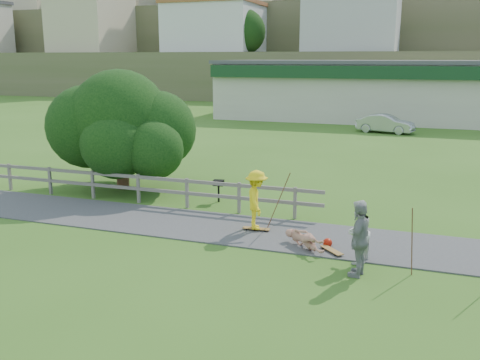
% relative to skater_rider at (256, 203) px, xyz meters
% --- Properties ---
extents(ground, '(260.00, 260.00, 0.00)m').
position_rel_skater_rider_xyz_m(ground, '(-1.19, -1.58, -0.93)').
color(ground, '#35601B').
rests_on(ground, ground).
extents(path, '(34.00, 3.00, 0.04)m').
position_rel_skater_rider_xyz_m(path, '(-1.19, -0.08, -0.91)').
color(path, '#353537').
rests_on(path, ground).
extents(fence, '(15.05, 0.10, 1.10)m').
position_rel_skater_rider_xyz_m(fence, '(-5.81, 1.72, -0.21)').
color(fence, '#615E55').
rests_on(fence, ground).
extents(strip_mall, '(32.50, 10.75, 5.10)m').
position_rel_skater_rider_xyz_m(strip_mall, '(2.81, 33.36, 1.65)').
color(strip_mall, '#BAB5A4').
rests_on(strip_mall, ground).
extents(hillside, '(220.00, 67.00, 47.50)m').
position_rel_skater_rider_xyz_m(hillside, '(-1.19, 89.73, 13.49)').
color(hillside, '#505834').
rests_on(hillside, ground).
extents(skater_rider, '(1.08, 1.37, 1.85)m').
position_rel_skater_rider_xyz_m(skater_rider, '(0.00, 0.00, 0.00)').
color(skater_rider, yellow).
rests_on(skater_rider, ground).
extents(skater_fallen, '(1.28, 1.40, 0.56)m').
position_rel_skater_rider_xyz_m(skater_fallen, '(1.78, -1.03, -0.65)').
color(skater_fallen, '#AB725E').
rests_on(skater_fallen, ground).
extents(spectator_a, '(0.85, 0.98, 1.71)m').
position_rel_skater_rider_xyz_m(spectator_a, '(3.32, -1.59, -0.07)').
color(spectator_a, silver).
rests_on(spectator_a, ground).
extents(spectator_b, '(0.64, 1.16, 1.88)m').
position_rel_skater_rider_xyz_m(spectator_b, '(3.47, -2.46, 0.01)').
color(spectator_b, gray).
rests_on(spectator_b, ground).
extents(car_silver, '(4.26, 2.19, 1.34)m').
position_rel_skater_rider_xyz_m(car_silver, '(1.86, 24.58, -0.26)').
color(car_silver, '#A5A8AD').
rests_on(car_silver, ground).
extents(tree, '(6.51, 6.51, 4.25)m').
position_rel_skater_rider_xyz_m(tree, '(-7.02, 3.60, 1.20)').
color(tree, black).
rests_on(tree, ground).
extents(bbq, '(0.43, 0.35, 0.84)m').
position_rel_skater_rider_xyz_m(bbq, '(-2.42, 2.88, -0.51)').
color(bbq, black).
rests_on(bbq, ground).
extents(longboard_rider, '(0.88, 0.27, 0.10)m').
position_rel_skater_rider_xyz_m(longboard_rider, '(0.00, 0.00, -0.88)').
color(longboard_rider, brown).
rests_on(longboard_rider, ground).
extents(longboard_fallen, '(0.76, 0.76, 0.10)m').
position_rel_skater_rider_xyz_m(longboard_fallen, '(2.58, -1.13, -0.88)').
color(longboard_fallen, brown).
rests_on(longboard_fallen, ground).
extents(helmet, '(0.27, 0.27, 0.27)m').
position_rel_skater_rider_xyz_m(helmet, '(2.38, -0.68, -0.79)').
color(helmet, '#A31807').
rests_on(helmet, ground).
extents(pole_rider, '(0.03, 0.03, 2.01)m').
position_rel_skater_rider_xyz_m(pole_rider, '(0.60, 0.40, 0.08)').
color(pole_rider, brown).
rests_on(pole_rider, ground).
extents(pole_spec_left, '(0.03, 0.03, 1.74)m').
position_rel_skater_rider_xyz_m(pole_spec_left, '(4.69, -1.97, -0.06)').
color(pole_spec_left, brown).
rests_on(pole_spec_left, ground).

